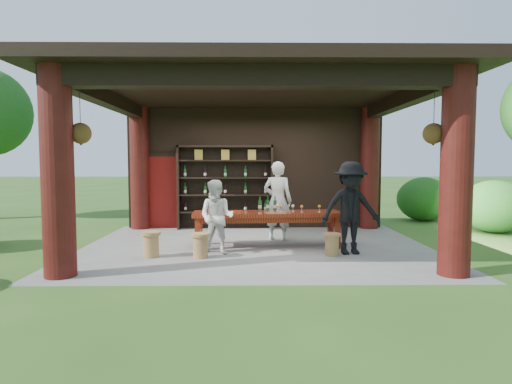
{
  "coord_description": "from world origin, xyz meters",
  "views": [
    {
      "loc": [
        -0.11,
        -9.14,
        1.82
      ],
      "look_at": [
        0.0,
        0.4,
        1.15
      ],
      "focal_mm": 30.0,
      "sensor_mm": 36.0,
      "label": 1
    }
  ],
  "objects_px": {
    "tasting_table": "(267,217)",
    "stool_near_right": "(332,244)",
    "guest_man": "(351,208)",
    "guest_woman": "(217,217)",
    "wine_shelf": "(225,187)",
    "stool_near_left": "(200,245)",
    "napkin_basket": "(219,210)",
    "stool_far_left": "(151,244)",
    "host": "(278,201)"
  },
  "relations": [
    {
      "from": "stool_near_left",
      "to": "guest_man",
      "type": "relative_size",
      "value": 0.26
    },
    {
      "from": "guest_woman",
      "to": "guest_man",
      "type": "height_order",
      "value": "guest_man"
    },
    {
      "from": "guest_man",
      "to": "guest_woman",
      "type": "bearing_deg",
      "value": 174.21
    },
    {
      "from": "stool_near_left",
      "to": "guest_woman",
      "type": "xyz_separation_m",
      "value": [
        0.29,
        0.35,
        0.49
      ]
    },
    {
      "from": "wine_shelf",
      "to": "stool_near_right",
      "type": "distance_m",
      "value": 4.17
    },
    {
      "from": "guest_woman",
      "to": "tasting_table",
      "type": "bearing_deg",
      "value": 50.4
    },
    {
      "from": "stool_near_right",
      "to": "napkin_basket",
      "type": "xyz_separation_m",
      "value": [
        -2.25,
        0.74,
        0.59
      ]
    },
    {
      "from": "tasting_table",
      "to": "stool_near_left",
      "type": "distance_m",
      "value": 1.75
    },
    {
      "from": "wine_shelf",
      "to": "host",
      "type": "height_order",
      "value": "wine_shelf"
    },
    {
      "from": "stool_near_left",
      "to": "guest_man",
      "type": "distance_m",
      "value": 3.03
    },
    {
      "from": "host",
      "to": "napkin_basket",
      "type": "distance_m",
      "value": 1.6
    },
    {
      "from": "wine_shelf",
      "to": "stool_near_right",
      "type": "bearing_deg",
      "value": -56.03
    },
    {
      "from": "wine_shelf",
      "to": "stool_far_left",
      "type": "height_order",
      "value": "wine_shelf"
    },
    {
      "from": "tasting_table",
      "to": "host",
      "type": "distance_m",
      "value": 0.85
    },
    {
      "from": "stool_near_right",
      "to": "guest_woman",
      "type": "bearing_deg",
      "value": 175.66
    },
    {
      "from": "host",
      "to": "guest_man",
      "type": "xyz_separation_m",
      "value": [
        1.35,
        -1.52,
        -0.0
      ]
    },
    {
      "from": "stool_near_right",
      "to": "host",
      "type": "bearing_deg",
      "value": 119.82
    },
    {
      "from": "stool_far_left",
      "to": "guest_woman",
      "type": "height_order",
      "value": "guest_woman"
    },
    {
      "from": "tasting_table",
      "to": "stool_far_left",
      "type": "xyz_separation_m",
      "value": [
        -2.26,
        -1.04,
        -0.37
      ]
    },
    {
      "from": "stool_near_right",
      "to": "stool_near_left",
      "type": "bearing_deg",
      "value": -175.95
    },
    {
      "from": "stool_far_left",
      "to": "guest_man",
      "type": "xyz_separation_m",
      "value": [
        3.88,
        0.27,
        0.65
      ]
    },
    {
      "from": "tasting_table",
      "to": "host",
      "type": "height_order",
      "value": "host"
    },
    {
      "from": "stool_near_left",
      "to": "guest_woman",
      "type": "bearing_deg",
      "value": 50.77
    },
    {
      "from": "stool_near_right",
      "to": "guest_man",
      "type": "bearing_deg",
      "value": 21.33
    },
    {
      "from": "wine_shelf",
      "to": "napkin_basket",
      "type": "xyz_separation_m",
      "value": [
        0.02,
        -2.64,
        -0.32
      ]
    },
    {
      "from": "tasting_table",
      "to": "stool_near_right",
      "type": "height_order",
      "value": "tasting_table"
    },
    {
      "from": "tasting_table",
      "to": "wine_shelf",
      "type": "bearing_deg",
      "value": 113.03
    },
    {
      "from": "stool_far_left",
      "to": "host",
      "type": "relative_size",
      "value": 0.27
    },
    {
      "from": "guest_man",
      "to": "napkin_basket",
      "type": "xyz_separation_m",
      "value": [
        -2.65,
        0.59,
        -0.09
      ]
    },
    {
      "from": "stool_near_right",
      "to": "guest_man",
      "type": "xyz_separation_m",
      "value": [
        0.39,
        0.15,
        0.68
      ]
    },
    {
      "from": "wine_shelf",
      "to": "stool_far_left",
      "type": "distance_m",
      "value": 3.8
    },
    {
      "from": "tasting_table",
      "to": "guest_woman",
      "type": "xyz_separation_m",
      "value": [
        -1.02,
        -0.75,
        0.1
      ]
    },
    {
      "from": "guest_woman",
      "to": "guest_man",
      "type": "relative_size",
      "value": 0.8
    },
    {
      "from": "stool_near_right",
      "to": "guest_man",
      "type": "distance_m",
      "value": 0.8
    },
    {
      "from": "wine_shelf",
      "to": "napkin_basket",
      "type": "distance_m",
      "value": 2.65
    },
    {
      "from": "stool_near_left",
      "to": "stool_near_right",
      "type": "height_order",
      "value": "stool_near_left"
    },
    {
      "from": "stool_far_left",
      "to": "guest_woman",
      "type": "relative_size",
      "value": 0.33
    },
    {
      "from": "wine_shelf",
      "to": "guest_woman",
      "type": "height_order",
      "value": "wine_shelf"
    },
    {
      "from": "guest_man",
      "to": "stool_far_left",
      "type": "bearing_deg",
      "value": 178.54
    },
    {
      "from": "tasting_table",
      "to": "stool_far_left",
      "type": "relative_size",
      "value": 6.52
    },
    {
      "from": "stool_near_left",
      "to": "tasting_table",
      "type": "bearing_deg",
      "value": 40.15
    },
    {
      "from": "wine_shelf",
      "to": "stool_near_left",
      "type": "distance_m",
      "value": 3.68
    },
    {
      "from": "tasting_table",
      "to": "napkin_basket",
      "type": "height_order",
      "value": "napkin_basket"
    },
    {
      "from": "stool_near_right",
      "to": "guest_woman",
      "type": "relative_size",
      "value": 0.3
    },
    {
      "from": "stool_far_left",
      "to": "napkin_basket",
      "type": "bearing_deg",
      "value": 34.62
    },
    {
      "from": "wine_shelf",
      "to": "napkin_basket",
      "type": "relative_size",
      "value": 9.93
    },
    {
      "from": "tasting_table",
      "to": "stool_near_left",
      "type": "xyz_separation_m",
      "value": [
        -1.31,
        -1.1,
        -0.38
      ]
    },
    {
      "from": "stool_far_left",
      "to": "napkin_basket",
      "type": "height_order",
      "value": "napkin_basket"
    },
    {
      "from": "wine_shelf",
      "to": "napkin_basket",
      "type": "height_order",
      "value": "wine_shelf"
    },
    {
      "from": "host",
      "to": "guest_woman",
      "type": "bearing_deg",
      "value": 66.39
    }
  ]
}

